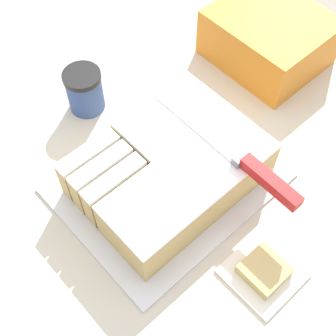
# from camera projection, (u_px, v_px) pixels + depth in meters

# --- Properties ---
(ground_plane) EXTENTS (8.00, 8.00, 0.00)m
(ground_plane) POSITION_uv_depth(u_px,v_px,m) (170.00, 297.00, 1.67)
(ground_plane) COLOR #9E9384
(countertop) EXTENTS (1.40, 1.10, 0.90)m
(countertop) POSITION_uv_depth(u_px,v_px,m) (170.00, 246.00, 1.29)
(countertop) COLOR beige
(countertop) RESTS_ON ground_plane
(cake_board) EXTENTS (0.30, 0.38, 0.01)m
(cake_board) POSITION_uv_depth(u_px,v_px,m) (168.00, 182.00, 0.87)
(cake_board) COLOR silver
(cake_board) RESTS_ON countertop
(cake) EXTENTS (0.24, 0.31, 0.09)m
(cake) POSITION_uv_depth(u_px,v_px,m) (171.00, 168.00, 0.83)
(cake) COLOR tan
(cake) RESTS_ON cake_board
(knife) EXTENTS (0.32, 0.03, 0.02)m
(knife) POSITION_uv_depth(u_px,v_px,m) (251.00, 167.00, 0.77)
(knife) COLOR silver
(knife) RESTS_ON cake
(coffee_cup) EXTENTS (0.08, 0.08, 0.09)m
(coffee_cup) POSITION_uv_depth(u_px,v_px,m) (85.00, 90.00, 0.93)
(coffee_cup) COLOR #334C8C
(coffee_cup) RESTS_ON countertop
(paper_napkin) EXTENTS (0.11, 0.11, 0.01)m
(paper_napkin) POSITION_uv_depth(u_px,v_px,m) (263.00, 273.00, 0.77)
(paper_napkin) COLOR white
(paper_napkin) RESTS_ON countertop
(brownie) EXTENTS (0.07, 0.07, 0.02)m
(brownie) POSITION_uv_depth(u_px,v_px,m) (264.00, 270.00, 0.76)
(brownie) COLOR tan
(brownie) RESTS_ON paper_napkin
(storage_box) EXTENTS (0.23, 0.20, 0.11)m
(storage_box) POSITION_uv_depth(u_px,v_px,m) (269.00, 38.00, 1.00)
(storage_box) COLOR orange
(storage_box) RESTS_ON countertop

